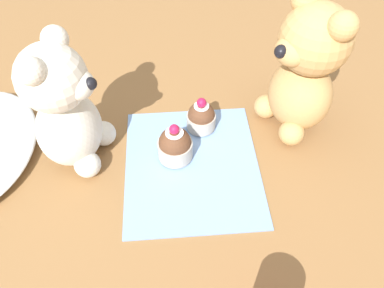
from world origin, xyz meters
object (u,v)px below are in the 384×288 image
(cupcake_near_cream_bear, at_px, (175,145))
(cupcake_near_tan_bear, at_px, (201,117))
(teddy_bear_tan, at_px, (305,70))
(teddy_bear_cream, at_px, (65,109))

(cupcake_near_cream_bear, relative_size, cupcake_near_tan_bear, 1.10)
(teddy_bear_tan, bearing_deg, teddy_bear_cream, -106.27)
(teddy_bear_tan, relative_size, cupcake_near_cream_bear, 3.32)
(teddy_bear_cream, distance_m, cupcake_near_tan_bear, 0.23)
(teddy_bear_tan, distance_m, cupcake_near_tan_bear, 0.19)
(teddy_bear_tan, xyz_separation_m, cupcake_near_cream_bear, (-0.07, 0.21, -0.09))
(teddy_bear_cream, bearing_deg, cupcake_near_tan_bear, -61.66)
(teddy_bear_tan, distance_m, cupcake_near_cream_bear, 0.24)
(teddy_bear_tan, bearing_deg, cupcake_near_cream_bear, -96.13)
(teddy_bear_cream, relative_size, cupcake_near_cream_bear, 3.10)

